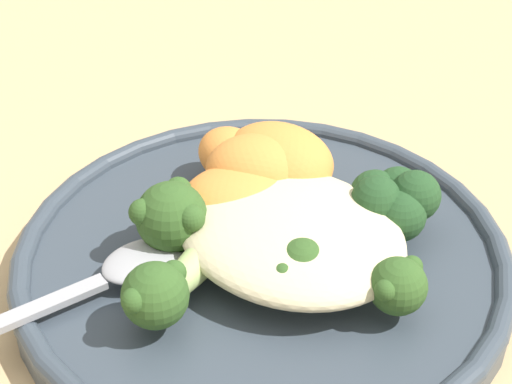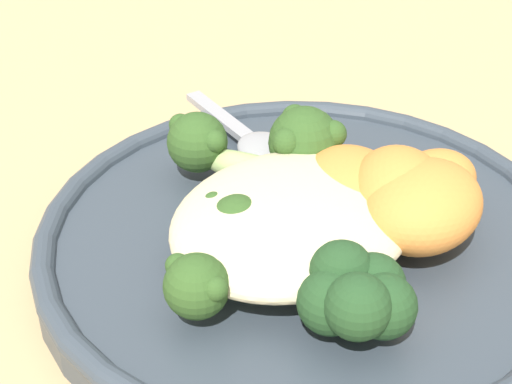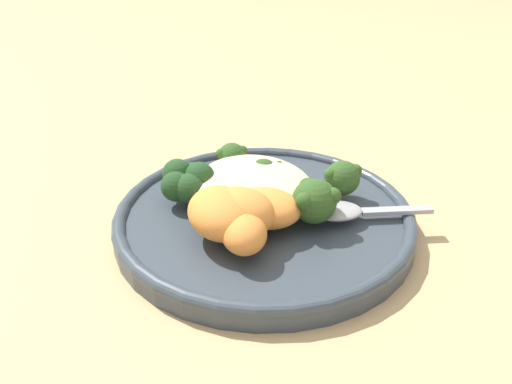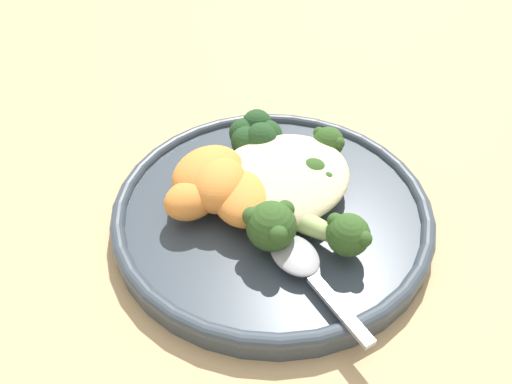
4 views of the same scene
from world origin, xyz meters
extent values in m
plane|color=tan|center=(0.00, 0.00, 0.00)|extent=(4.00, 4.00, 0.00)
cylinder|color=#38424C|center=(0.02, -0.01, 0.01)|extent=(0.27, 0.27, 0.02)
torus|color=#38424C|center=(0.02, -0.01, 0.02)|extent=(0.27, 0.27, 0.01)
ellipsoid|color=beige|center=(0.00, -0.02, 0.04)|extent=(0.13, 0.11, 0.03)
ellipsoid|color=#ADC675|center=(0.04, -0.01, 0.03)|extent=(0.04, 0.06, 0.02)
sphere|color=#335623|center=(0.05, 0.02, 0.04)|extent=(0.04, 0.04, 0.04)
sphere|color=#335623|center=(0.06, 0.03, 0.05)|extent=(0.01, 0.01, 0.01)
sphere|color=#335623|center=(0.04, 0.02, 0.05)|extent=(0.01, 0.01, 0.01)
sphere|color=#335623|center=(0.06, 0.01, 0.05)|extent=(0.01, 0.01, 0.01)
ellipsoid|color=#ADC675|center=(0.03, 0.02, 0.03)|extent=(0.04, 0.10, 0.02)
sphere|color=#335623|center=(0.02, 0.06, 0.04)|extent=(0.03, 0.03, 0.03)
sphere|color=#335623|center=(0.02, 0.08, 0.04)|extent=(0.01, 0.01, 0.01)
sphere|color=#335623|center=(0.02, 0.05, 0.04)|extent=(0.01, 0.01, 0.01)
ellipsoid|color=#ADC675|center=(0.01, -0.01, 0.03)|extent=(0.07, 0.04, 0.01)
sphere|color=#335623|center=(-0.02, 0.00, 0.04)|extent=(0.03, 0.03, 0.03)
sphere|color=#335623|center=(-0.02, 0.02, 0.04)|extent=(0.01, 0.01, 0.01)
sphere|color=#335623|center=(-0.02, -0.01, 0.04)|extent=(0.01, 0.01, 0.01)
ellipsoid|color=#ADC675|center=(-0.01, -0.02, 0.03)|extent=(0.10, 0.02, 0.02)
sphere|color=#335623|center=(-0.06, -0.02, 0.04)|extent=(0.03, 0.03, 0.03)
sphere|color=#335623|center=(-0.06, -0.01, 0.04)|extent=(0.01, 0.01, 0.01)
sphere|color=#335623|center=(-0.06, -0.03, 0.04)|extent=(0.01, 0.01, 0.01)
ellipsoid|color=orange|center=(0.07, -0.05, 0.04)|extent=(0.05, 0.04, 0.03)
ellipsoid|color=orange|center=(0.05, -0.04, 0.04)|extent=(0.07, 0.07, 0.04)
ellipsoid|color=orange|center=(0.04, -0.02, 0.04)|extent=(0.08, 0.08, 0.03)
ellipsoid|color=orange|center=(0.04, -0.06, 0.04)|extent=(0.07, 0.06, 0.04)
sphere|color=#234723|center=(-0.01, -0.07, 0.04)|extent=(0.03, 0.03, 0.03)
sphere|color=#234723|center=(-0.02, -0.06, 0.04)|extent=(0.03, 0.03, 0.03)
sphere|color=#234723|center=(-0.04, -0.07, 0.04)|extent=(0.03, 0.03, 0.03)
sphere|color=#234723|center=(-0.04, -0.08, 0.04)|extent=(0.03, 0.03, 0.03)
sphere|color=#234723|center=(-0.02, -0.08, 0.04)|extent=(0.03, 0.03, 0.03)
cube|color=#A3A3A8|center=(0.06, 0.09, 0.02)|extent=(0.02, 0.06, 0.00)
ellipsoid|color=#A3A3A8|center=(0.05, 0.04, 0.03)|extent=(0.04, 0.05, 0.01)
camera|label=1|loc=(-0.21, 0.26, 0.31)|focal=60.00mm
camera|label=2|loc=(-0.25, -0.22, 0.27)|focal=60.00mm
camera|label=3|loc=(0.37, -0.14, 0.25)|focal=35.00mm
camera|label=4|loc=(0.24, 0.19, 0.31)|focal=35.00mm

